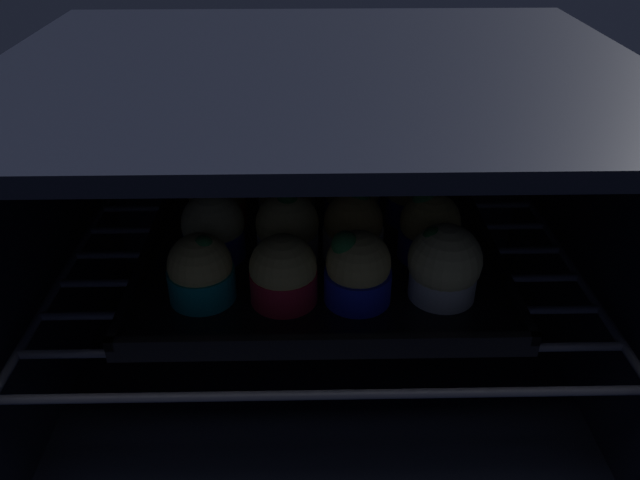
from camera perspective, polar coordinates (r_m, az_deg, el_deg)
name	(u,v)px	position (r cm, az deg, el deg)	size (l,w,h in cm)	color
oven_cavity	(319,219)	(69.21, -0.08, 1.91)	(59.00, 47.00, 37.00)	black
oven_rack	(320,266)	(67.36, -0.01, -2.38)	(54.80, 42.00, 0.80)	#444756
baking_tray	(320,259)	(66.47, 0.00, -1.77)	(37.13, 29.75, 2.20)	black
muffin_row0_col0	(201,271)	(59.45, -10.78, -2.80)	(6.34, 6.34, 6.85)	#0C8C84
muffin_row0_col1	(283,273)	(58.19, -3.35, -3.02)	(6.34, 6.34, 6.78)	red
muffin_row0_col2	(358,270)	(58.04, 3.43, -2.71)	(6.34, 6.34, 7.55)	#1928B7
muffin_row0_col3	(444,265)	(59.57, 11.18, -2.28)	(6.94, 6.94, 7.41)	silver
muffin_row1_col0	(213,229)	(65.53, -9.65, 0.96)	(6.50, 6.50, 7.11)	#1928B7
muffin_row1_col1	(287,229)	(64.15, -2.97, 0.97)	(6.48, 6.48, 7.73)	silver
muffin_row1_col2	(353,227)	(64.79, 3.05, 1.15)	(6.34, 6.34, 7.77)	silver
muffin_row1_col3	(429,228)	(65.41, 9.89, 1.08)	(6.34, 6.34, 7.72)	#1928B7
muffin_row2_col0	(217,196)	(71.35, -9.29, 3.96)	(6.60, 6.60, 7.54)	red
muffin_row2_col1	(287,199)	(70.78, -3.03, 3.71)	(6.34, 6.34, 6.86)	silver
muffin_row2_col2	(352,197)	(70.84, 2.96, 3.88)	(6.34, 6.34, 7.11)	#1928B7
muffin_row2_col3	(414,196)	(72.26, 8.51, 3.99)	(6.34, 6.34, 7.00)	#1928B7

